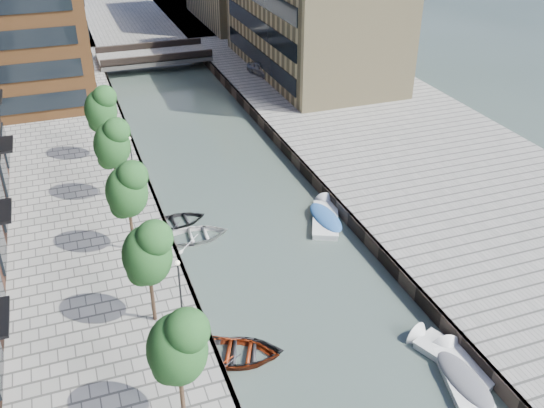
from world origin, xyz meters
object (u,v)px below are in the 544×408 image
tree_2 (177,345)px  sloop_2 (234,358)px  motorboat_2 (446,354)px  motorboat_4 (460,376)px  sloop_4 (178,223)px  tree_3 (147,252)px  tree_4 (126,188)px  tree_6 (100,107)px  bridge (154,56)px  sloop_3 (195,239)px  tree_5 (112,142)px  car (262,69)px  motorboat_3 (325,217)px  sloop_1 (240,356)px

tree_2 → sloop_2: bearing=48.8°
motorboat_2 → motorboat_4: motorboat_4 is taller
tree_2 → sloop_4: bearing=78.9°
sloop_4 → motorboat_4: size_ratio=0.77×
sloop_2 → motorboat_4: size_ratio=0.92×
tree_3 → motorboat_2: tree_3 is taller
tree_4 → tree_6: 14.00m
tree_3 → bridge: bearing=79.7°
bridge → sloop_3: size_ratio=2.88×
tree_2 → tree_4: same height
bridge → tree_5: 34.30m
bridge → tree_6: (-8.50, -26.00, 3.92)m
tree_3 → tree_6: same height
motorboat_4 → car: (5.40, 45.31, 1.50)m
tree_3 → car: bearing=63.1°
car → sloop_4: bearing=-137.5°
motorboat_2 → motorboat_3: motorboat_3 is taller
sloop_2 → motorboat_2: size_ratio=0.94×
sloop_3 → motorboat_4: 19.09m
bridge → sloop_1: size_ratio=2.85×
tree_5 → car: size_ratio=1.45×
tree_2 → tree_4: size_ratio=1.00×
car → tree_2: bearing=-130.4°
sloop_1 → motorboat_4: size_ratio=0.88×
tree_4 → car: tree_4 is taller
sloop_1 → motorboat_4: motorboat_4 is taller
tree_5 → tree_6: bearing=90.0°
sloop_2 → motorboat_4: motorboat_4 is taller
tree_5 → motorboat_4: (13.39, -22.34, -5.11)m
sloop_1 → sloop_3: (0.46, 11.51, 0.00)m
motorboat_4 → tree_5: bearing=120.9°
bridge → motorboat_3: 39.65m
bridge → motorboat_2: (5.15, -53.75, -1.30)m
tree_6 → car: tree_6 is taller
tree_3 → tree_5: size_ratio=1.00×
tree_3 → tree_5: bearing=90.0°
motorboat_3 → tree_4: bearing=-177.1°
sloop_1 → sloop_4: (-0.22, 13.82, 0.00)m
sloop_4 → sloop_1: bearing=175.4°
sloop_2 → tree_3: bearing=70.8°
motorboat_2 → motorboat_4: (-0.26, -1.59, 0.11)m
motorboat_4 → tree_2: bearing=174.3°
tree_4 → motorboat_4: bearing=-48.9°
sloop_4 → tree_4: bearing=131.1°
sloop_4 → motorboat_2: motorboat_2 is taller
tree_5 → motorboat_2: (13.65, -20.75, -5.21)m
sloop_3 → motorboat_3: size_ratio=0.85×
tree_5 → sloop_4: tree_5 is taller
sloop_1 → motorboat_2: size_ratio=0.90×
tree_5 → sloop_1: tree_5 is taller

